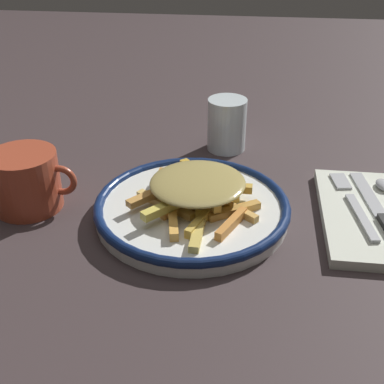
% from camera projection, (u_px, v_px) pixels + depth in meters
% --- Properties ---
extents(ground_plane, '(2.60, 2.60, 0.00)m').
position_uv_depth(ground_plane, '(192.00, 216.00, 0.70)').
color(ground_plane, '#3C3031').
extents(plate, '(0.27, 0.27, 0.03)m').
position_uv_depth(plate, '(192.00, 208.00, 0.69)').
color(plate, white).
rests_on(plate, ground_plane).
extents(fries_heap, '(0.18, 0.21, 0.04)m').
position_uv_depth(fries_heap, '(197.00, 190.00, 0.68)').
color(fries_heap, '#E4A154').
rests_on(fries_heap, plate).
extents(napkin, '(0.15, 0.23, 0.01)m').
position_uv_depth(napkin, '(377.00, 216.00, 0.69)').
color(napkin, silver).
rests_on(napkin, ground_plane).
extents(fork, '(0.04, 0.18, 0.00)m').
position_uv_depth(fork, '(354.00, 204.00, 0.70)').
color(fork, silver).
rests_on(fork, napkin).
extents(knife, '(0.04, 0.21, 0.01)m').
position_uv_depth(knife, '(383.00, 218.00, 0.67)').
color(knife, black).
rests_on(knife, napkin).
extents(water_glass, '(0.07, 0.07, 0.09)m').
position_uv_depth(water_glass, '(227.00, 125.00, 0.86)').
color(water_glass, silver).
rests_on(water_glass, ground_plane).
extents(coffee_mug, '(0.12, 0.09, 0.08)m').
position_uv_depth(coffee_mug, '(25.00, 182.00, 0.70)').
color(coffee_mug, '#AB442B').
rests_on(coffee_mug, ground_plane).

